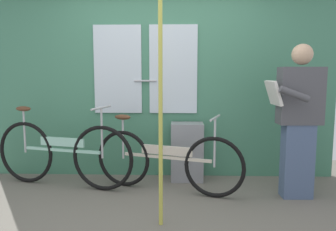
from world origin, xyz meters
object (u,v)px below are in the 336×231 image
object	(u,v)px
trash_bin_by_wall	(187,152)
bicycle_leaning_behind	(166,160)
handrail_pole	(160,90)
bicycle_near_door	(62,153)
passenger_reading_newspaper	(298,118)

from	to	relation	value
trash_bin_by_wall	bicycle_leaning_behind	bearing A→B (deg)	-121.07
bicycle_leaning_behind	handrail_pole	distance (m)	1.17
bicycle_near_door	passenger_reading_newspaper	xyz separation A→B (m)	(2.62, -0.26, 0.46)
handrail_pole	bicycle_leaning_behind	bearing A→B (deg)	89.25
bicycle_leaning_behind	handrail_pole	size ratio (longest dim) A/B	0.71
bicycle_near_door	passenger_reading_newspaper	distance (m)	2.67
bicycle_near_door	bicycle_leaning_behind	size ratio (longest dim) A/B	1.04
passenger_reading_newspaper	trash_bin_by_wall	bearing A→B (deg)	-26.81
bicycle_near_door	handrail_pole	distance (m)	1.74
bicycle_leaning_behind	trash_bin_by_wall	world-z (taller)	bicycle_leaning_behind
trash_bin_by_wall	handrail_pole	world-z (taller)	handrail_pole
bicycle_leaning_behind	handrail_pole	world-z (taller)	handrail_pole
passenger_reading_newspaper	bicycle_leaning_behind	bearing A→B (deg)	-6.81
bicycle_leaning_behind	trash_bin_by_wall	size ratio (longest dim) A/B	2.33
bicycle_near_door	bicycle_leaning_behind	distance (m)	1.23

